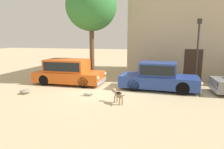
{
  "coord_description": "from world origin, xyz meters",
  "views": [
    {
      "loc": [
        3.34,
        -9.78,
        2.79
      ],
      "look_at": [
        0.72,
        0.2,
        0.9
      ],
      "focal_mm": 32.01,
      "sensor_mm": 36.0,
      "label": 1
    }
  ],
  "objects_px": {
    "stray_dog_spotted": "(118,94)",
    "parked_sedan_second": "(158,76)",
    "street_lamp": "(198,44)",
    "acacia_tree_left": "(91,7)",
    "parked_sedan_nearest": "(68,71)",
    "stray_cat": "(88,94)"
  },
  "relations": [
    {
      "from": "acacia_tree_left",
      "to": "parked_sedan_second",
      "type": "bearing_deg",
      "value": -16.2
    },
    {
      "from": "parked_sedan_nearest",
      "to": "street_lamp",
      "type": "bearing_deg",
      "value": 8.96
    },
    {
      "from": "parked_sedan_nearest",
      "to": "street_lamp",
      "type": "height_order",
      "value": "street_lamp"
    },
    {
      "from": "parked_sedan_nearest",
      "to": "acacia_tree_left",
      "type": "height_order",
      "value": "acacia_tree_left"
    },
    {
      "from": "parked_sedan_nearest",
      "to": "acacia_tree_left",
      "type": "distance_m",
      "value": 4.26
    },
    {
      "from": "parked_sedan_nearest",
      "to": "acacia_tree_left",
      "type": "relative_size",
      "value": 0.69
    },
    {
      "from": "stray_dog_spotted",
      "to": "stray_cat",
      "type": "xyz_separation_m",
      "value": [
        -1.67,
        0.72,
        -0.33
      ]
    },
    {
      "from": "parked_sedan_second",
      "to": "stray_dog_spotted",
      "type": "bearing_deg",
      "value": -116.08
    },
    {
      "from": "stray_cat",
      "to": "street_lamp",
      "type": "height_order",
      "value": "street_lamp"
    },
    {
      "from": "parked_sedan_second",
      "to": "stray_cat",
      "type": "xyz_separation_m",
      "value": [
        -3.26,
        -2.19,
        -0.65
      ]
    },
    {
      "from": "parked_sedan_nearest",
      "to": "acacia_tree_left",
      "type": "bearing_deg",
      "value": 46.13
    },
    {
      "from": "stray_cat",
      "to": "street_lamp",
      "type": "bearing_deg",
      "value": 24.04
    },
    {
      "from": "stray_dog_spotted",
      "to": "acacia_tree_left",
      "type": "relative_size",
      "value": 0.12
    },
    {
      "from": "stray_dog_spotted",
      "to": "stray_cat",
      "type": "bearing_deg",
      "value": 20.26
    },
    {
      "from": "street_lamp",
      "to": "acacia_tree_left",
      "type": "distance_m",
      "value": 6.76
    },
    {
      "from": "parked_sedan_nearest",
      "to": "stray_dog_spotted",
      "type": "bearing_deg",
      "value": -38.51
    },
    {
      "from": "stray_dog_spotted",
      "to": "parked_sedan_second",
      "type": "bearing_deg",
      "value": -74.92
    },
    {
      "from": "stray_cat",
      "to": "acacia_tree_left",
      "type": "xyz_separation_m",
      "value": [
        -1.02,
        3.44,
        4.64
      ]
    },
    {
      "from": "parked_sedan_nearest",
      "to": "stray_cat",
      "type": "bearing_deg",
      "value": -46.89
    },
    {
      "from": "parked_sedan_second",
      "to": "stray_dog_spotted",
      "type": "relative_size",
      "value": 5.64
    },
    {
      "from": "parked_sedan_second",
      "to": "acacia_tree_left",
      "type": "height_order",
      "value": "acacia_tree_left"
    },
    {
      "from": "street_lamp",
      "to": "acacia_tree_left",
      "type": "relative_size",
      "value": 0.61
    }
  ]
}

